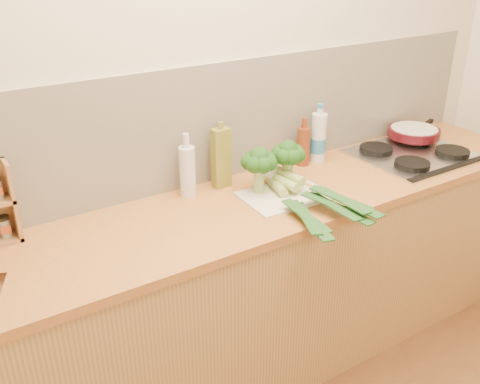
% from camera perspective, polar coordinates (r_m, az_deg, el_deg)
% --- Properties ---
extents(room_shell, '(3.50, 3.50, 3.50)m').
position_cam_1_polar(room_shell, '(2.40, -2.85, 7.26)').
color(room_shell, beige).
rests_on(room_shell, ground).
extents(counter, '(3.20, 0.62, 0.90)m').
position_cam_1_polar(counter, '(2.51, 0.87, -10.37)').
color(counter, tan).
rests_on(counter, ground).
extents(gas_hob, '(0.58, 0.50, 0.04)m').
position_cam_1_polar(gas_hob, '(2.91, 18.11, 3.99)').
color(gas_hob, silver).
rests_on(gas_hob, counter).
extents(chopping_board, '(0.37, 0.28, 0.01)m').
position_cam_1_polar(chopping_board, '(2.33, 4.78, -0.40)').
color(chopping_board, white).
rests_on(chopping_board, counter).
extents(broccoli_left, '(0.16, 0.16, 0.21)m').
position_cam_1_polar(broccoli_left, '(2.29, 2.07, 3.22)').
color(broccoli_left, '#8DA761').
rests_on(broccoli_left, chopping_board).
extents(broccoli_right, '(0.15, 0.16, 0.21)m').
position_cam_1_polar(broccoli_right, '(2.37, 5.15, 3.99)').
color(broccoli_right, '#8DA761').
rests_on(broccoli_right, chopping_board).
extents(leek_front, '(0.22, 0.70, 0.04)m').
position_cam_1_polar(leek_front, '(2.30, 4.60, -0.01)').
color(leek_front, white).
rests_on(leek_front, chopping_board).
extents(leek_mid, '(0.13, 0.65, 0.04)m').
position_cam_1_polar(leek_mid, '(2.29, 6.30, 0.30)').
color(leek_mid, white).
rests_on(leek_mid, chopping_board).
extents(leek_back, '(0.14, 0.69, 0.04)m').
position_cam_1_polar(leek_back, '(2.32, 6.70, 1.11)').
color(leek_back, white).
rests_on(leek_back, chopping_board).
extents(skillet, '(0.39, 0.28, 0.05)m').
position_cam_1_polar(skillet, '(3.07, 18.07, 6.11)').
color(skillet, '#450B12').
rests_on(skillet, gas_hob).
extents(oil_tin, '(0.08, 0.05, 0.30)m').
position_cam_1_polar(oil_tin, '(2.37, -2.03, 3.68)').
color(oil_tin, olive).
rests_on(oil_tin, counter).
extents(glass_bottle, '(0.07, 0.07, 0.28)m').
position_cam_1_polar(glass_bottle, '(2.30, -5.63, 2.31)').
color(glass_bottle, silver).
rests_on(glass_bottle, counter).
extents(amber_bottle, '(0.06, 0.06, 0.24)m').
position_cam_1_polar(amber_bottle, '(2.64, 6.75, 4.95)').
color(amber_bottle, maroon).
rests_on(amber_bottle, counter).
extents(water_bottle, '(0.08, 0.08, 0.28)m').
position_cam_1_polar(water_bottle, '(2.68, 8.35, 5.59)').
color(water_bottle, silver).
rests_on(water_bottle, counter).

